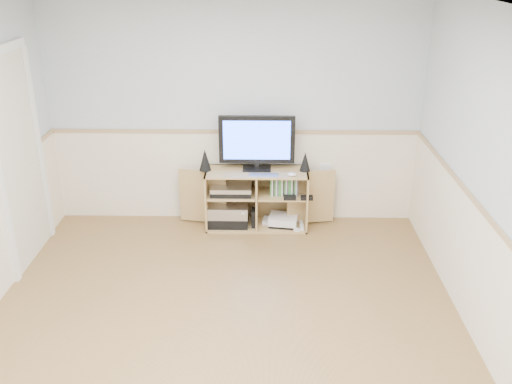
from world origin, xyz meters
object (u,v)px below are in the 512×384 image
at_px(media_cabinet, 257,196).
at_px(keyboard, 264,175).
at_px(monitor, 257,141).
at_px(game_consoles, 282,220).

bearing_deg(media_cabinet, keyboard, -68.65).
bearing_deg(monitor, media_cabinet, 90.00).
xyz_separation_m(media_cabinet, keyboard, (0.07, -0.19, 0.32)).
bearing_deg(media_cabinet, monitor, -90.00).
height_order(monitor, keyboard, monitor).
xyz_separation_m(keyboard, game_consoles, (0.21, 0.13, -0.59)).
bearing_deg(keyboard, monitor, 113.79).
bearing_deg(keyboard, media_cabinet, 113.48).
distance_m(monitor, game_consoles, 0.95).
height_order(media_cabinet, keyboard, keyboard).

